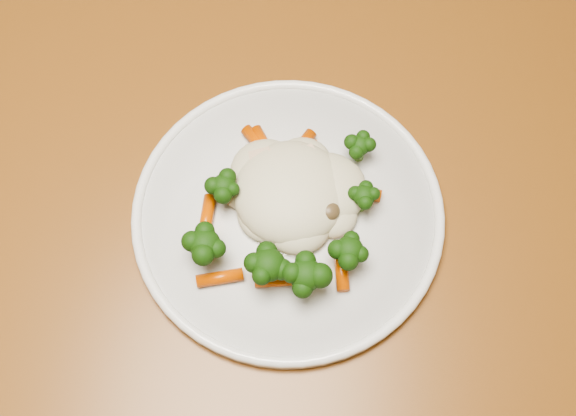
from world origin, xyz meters
name	(u,v)px	position (x,y,z in m)	size (l,w,h in m)	color
dining_table	(195,248)	(0.22, -0.01, 0.65)	(1.34, 1.09, 0.75)	brown
plate	(288,214)	(0.32, 0.00, 0.76)	(0.30, 0.30, 0.01)	white
meal	(288,208)	(0.32, -0.01, 0.78)	(0.17, 0.18, 0.05)	beige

